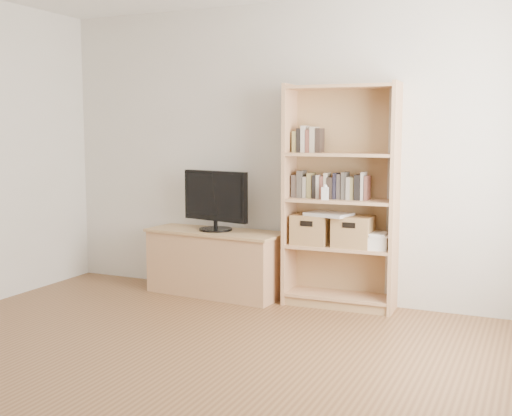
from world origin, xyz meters
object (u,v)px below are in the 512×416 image
Objects in this scene: television at (215,200)px; basket_left at (311,229)px; tv_stand at (216,264)px; basket_right at (353,231)px; bookshelf at (340,197)px; baby_monitor at (325,194)px; laptop at (329,214)px.

television is 0.92m from basket_left.
basket_right is at bearing 7.38° from tv_stand.
bookshelf reaches higher than baby_monitor.
baby_monitor is at bearing 2.15° from tv_stand.
tv_stand is at bearing -167.27° from television.
laptop is at bearing 79.72° from baby_monitor.
basket_left reaches higher than tv_stand.
tv_stand is 3.90× the size of basket_right.
baby_monitor reaches higher than basket_left.
laptop reaches higher than basket_right.
tv_stand is 1.32m from basket_right.
basket_right is (0.36, 0.01, 0.00)m from basket_left.
basket_left is at bearing 143.36° from baby_monitor.
basket_right is at bearing 15.57° from television.
bookshelf reaches higher than television.
basket_right is (1.26, 0.06, -0.21)m from television.
baby_monitor is (1.05, -0.04, 0.11)m from television.
bookshelf is 5.95× the size of basket_right.
bookshelf is at bearing 27.56° from laptop.
baby_monitor is 0.20m from laptop.
bookshelf is at bearing 3.05° from basket_left.
tv_stand is 1.76× the size of television.
basket_left is (-0.25, -0.01, -0.29)m from bookshelf.
television is at bearing 4.54° from tv_stand.
television is 1.05m from baby_monitor.
laptop is (1.06, 0.04, -0.08)m from television.
baby_monitor is (1.05, -0.04, 0.69)m from tv_stand.
television is (-1.15, -0.06, -0.07)m from bookshelf.
bookshelf is 0.18m from laptop.
television is (0.00, 0.00, 0.58)m from tv_stand.
baby_monitor is at bearing -153.13° from basket_right.
tv_stand is 11.67× the size of baby_monitor.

